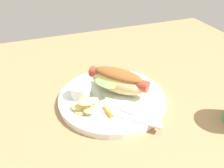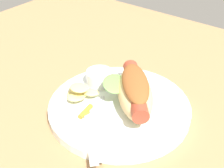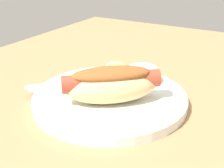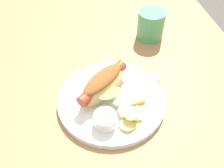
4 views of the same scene
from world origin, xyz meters
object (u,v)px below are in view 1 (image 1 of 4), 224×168
at_px(chips_pile, 85,106).
at_px(hot_dog, 118,80).
at_px(plate, 113,98).
at_px(carrot_garnish, 108,112).
at_px(sauce_ramekin, 81,91).
at_px(knife, 130,118).
at_px(fork, 128,111).

bearing_deg(chips_pile, hot_dog, 24.49).
bearing_deg(plate, carrot_garnish, -120.34).
distance_m(hot_dog, chips_pile, 0.11).
xyz_separation_m(sauce_ramekin, knife, (0.08, -0.12, -0.01)).
xyz_separation_m(hot_dog, fork, (-0.01, -0.09, -0.03)).
relative_size(fork, carrot_garnish, 3.58).
bearing_deg(chips_pile, carrot_garnish, -36.06).
height_order(hot_dog, carrot_garnish, hot_dog).
bearing_deg(knife, sauce_ramekin, -12.52).
bearing_deg(hot_dog, sauce_ramekin, 41.68).
xyz_separation_m(chips_pile, carrot_garnish, (0.04, -0.03, -0.01)).
relative_size(hot_dog, chips_pile, 2.01).
xyz_separation_m(plate, hot_dog, (0.02, 0.02, 0.04)).
distance_m(hot_dog, sauce_ramekin, 0.10).
distance_m(sauce_ramekin, carrot_garnish, 0.10).
relative_size(hot_dog, knife, 1.07).
bearing_deg(fork, plate, -31.16).
distance_m(fork, carrot_garnish, 0.05).
distance_m(fork, chips_pile, 0.10).
bearing_deg(hot_dog, fork, 133.48).
height_order(plate, hot_dog, hot_dog).
xyz_separation_m(hot_dog, knife, (-0.01, -0.11, -0.03)).
bearing_deg(fork, carrot_garnish, 38.02).
bearing_deg(plate, hot_dog, 41.92).
relative_size(plate, sauce_ramekin, 5.04).
bearing_deg(chips_pile, sauce_ramekin, 86.29).
relative_size(sauce_ramekin, knife, 0.37).
relative_size(sauce_ramekin, carrot_garnish, 1.41).
bearing_deg(carrot_garnish, fork, -12.95).
xyz_separation_m(sauce_ramekin, chips_pile, (-0.00, -0.06, -0.00)).
bearing_deg(fork, chips_pile, 25.49).
relative_size(plate, chips_pile, 3.46).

